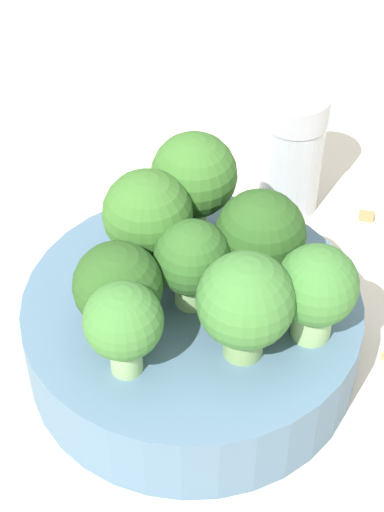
# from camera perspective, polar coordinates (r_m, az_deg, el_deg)

# --- Properties ---
(ground_plane) EXTENTS (3.00, 3.00, 0.00)m
(ground_plane) POSITION_cam_1_polar(r_m,az_deg,el_deg) (0.43, 0.00, -6.78)
(ground_plane) COLOR beige
(bowl) EXTENTS (0.16, 0.16, 0.04)m
(bowl) POSITION_cam_1_polar(r_m,az_deg,el_deg) (0.42, 0.00, -4.97)
(bowl) COLOR slate
(bowl) RESTS_ON ground_plane
(broccoli_floret_0) EXTENTS (0.04, 0.04, 0.06)m
(broccoli_floret_0) POSITION_cam_1_polar(r_m,az_deg,el_deg) (0.41, 0.14, 5.29)
(broccoli_floret_0) COLOR #7A9E5B
(broccoli_floret_0) RESTS_ON bowl
(broccoli_floret_1) EXTENTS (0.04, 0.04, 0.05)m
(broccoli_floret_1) POSITION_cam_1_polar(r_m,az_deg,el_deg) (0.36, 3.59, -3.19)
(broccoli_floret_1) COLOR #7A9E5B
(broccoli_floret_1) RESTS_ON bowl
(broccoli_floret_2) EXTENTS (0.04, 0.04, 0.05)m
(broccoli_floret_2) POSITION_cam_1_polar(r_m,az_deg,el_deg) (0.37, -4.96, -2.18)
(broccoli_floret_2) COLOR #84AD66
(broccoli_floret_2) RESTS_ON bowl
(broccoli_floret_3) EXTENTS (0.03, 0.03, 0.05)m
(broccoli_floret_3) POSITION_cam_1_polar(r_m,az_deg,el_deg) (0.38, -0.06, -0.35)
(broccoli_floret_3) COLOR #8EB770
(broccoli_floret_3) RESTS_ON bowl
(broccoli_floret_4) EXTENTS (0.04, 0.04, 0.05)m
(broccoli_floret_4) POSITION_cam_1_polar(r_m,az_deg,el_deg) (0.39, 4.56, 1.25)
(broccoli_floret_4) COLOR #84AD66
(broccoli_floret_4) RESTS_ON bowl
(broccoli_floret_5) EXTENTS (0.04, 0.04, 0.06)m
(broccoli_floret_5) POSITION_cam_1_polar(r_m,az_deg,el_deg) (0.39, -2.98, 2.68)
(broccoli_floret_5) COLOR #84AD66
(broccoli_floret_5) RESTS_ON bowl
(broccoli_floret_6) EXTENTS (0.03, 0.03, 0.05)m
(broccoli_floret_6) POSITION_cam_1_polar(r_m,az_deg,el_deg) (0.35, -4.59, -4.55)
(broccoli_floret_6) COLOR #8EB770
(broccoli_floret_6) RESTS_ON bowl
(broccoli_floret_7) EXTENTS (0.04, 0.04, 0.05)m
(broccoli_floret_7) POSITION_cam_1_polar(r_m,az_deg,el_deg) (0.37, 8.29, -2.23)
(broccoli_floret_7) COLOR #8EB770
(broccoli_floret_7) RESTS_ON bowl
(pepper_shaker) EXTENTS (0.04, 0.04, 0.08)m
(pepper_shaker) POSITION_cam_1_polar(r_m,az_deg,el_deg) (0.50, 6.69, 6.94)
(pepper_shaker) COLOR #B2B7BC
(pepper_shaker) RESTS_ON ground_plane
(almond_crumb_1) EXTENTS (0.01, 0.01, 0.01)m
(almond_crumb_1) POSITION_cam_1_polar(r_m,az_deg,el_deg) (0.51, 11.57, 2.80)
(almond_crumb_1) COLOR #AD7F4C
(almond_crumb_1) RESTS_ON ground_plane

